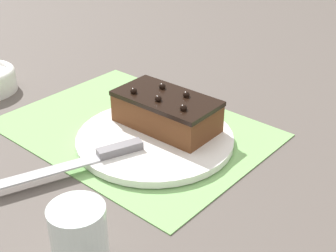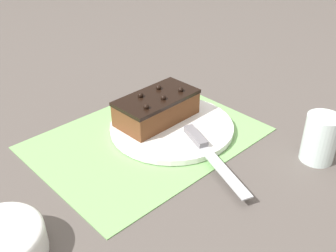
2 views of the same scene
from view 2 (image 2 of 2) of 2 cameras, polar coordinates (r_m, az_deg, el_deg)
name	(u,v)px [view 2 (image 2 of 2)]	position (r m, az deg, el deg)	size (l,w,h in m)	color
ground_plane	(147,138)	(0.84, -3.02, -1.82)	(3.00, 3.00, 0.00)	#544C47
placemat_woven	(147,138)	(0.84, -3.02, -1.71)	(0.46, 0.34, 0.00)	#7AB266
cake_plate	(172,127)	(0.86, 0.55, -0.07)	(0.27, 0.27, 0.01)	white
chocolate_cake	(157,107)	(0.86, -1.65, 2.71)	(0.18, 0.10, 0.07)	brown
serving_knife	(205,147)	(0.78, 5.32, -3.09)	(0.10, 0.23, 0.01)	slate
drinking_glass	(320,138)	(0.81, 21.22, -1.69)	(0.07, 0.07, 0.10)	silver
small_bowl	(0,243)	(0.63, -23.22, -15.29)	(0.13, 0.13, 0.05)	white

